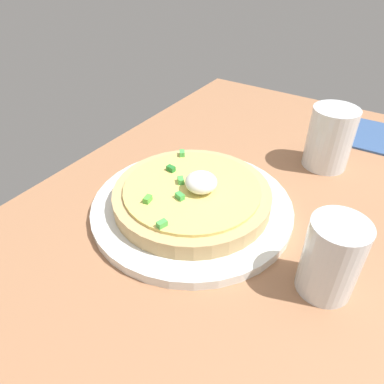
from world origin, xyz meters
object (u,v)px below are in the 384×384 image
plate (192,206)px  cup_far (329,140)px  napkin (361,133)px  cup_near (331,260)px  pizza (192,195)px

plate → cup_far: (-23.46, 12.78, 4.23)cm
cup_far → napkin: size_ratio=0.77×
cup_near → napkin: cup_near is taller
cup_near → pizza: bearing=-99.6°
plate → pizza: pizza is taller
cup_near → napkin: bearing=-173.5°
plate → napkin: 42.33cm
plate → pizza: bearing=90.8°
napkin → plate: bearing=-22.0°
cup_near → cup_far: 28.09cm
cup_far → napkin: 16.77cm
pizza → cup_far: (-23.46, 12.74, 2.03)cm
cup_far → cup_near: bearing=16.3°
plate → pizza: 2.20cm
plate → pizza: size_ratio=1.29×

